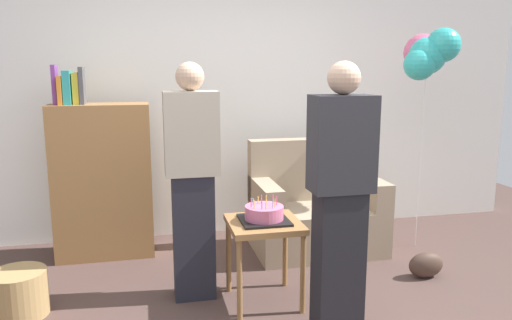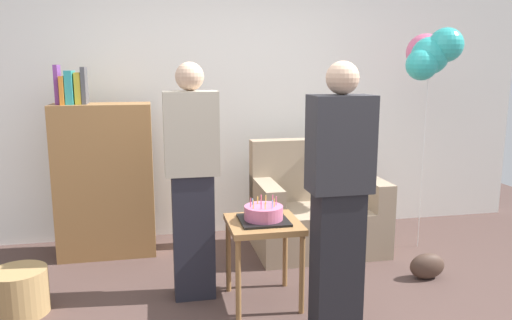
# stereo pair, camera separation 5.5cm
# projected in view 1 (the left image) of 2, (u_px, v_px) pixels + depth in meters

# --- Properties ---
(wall_back) EXTENTS (6.00, 0.10, 2.70)m
(wall_back) POSITION_uv_depth(u_px,v_px,m) (230.00, 93.00, 4.69)
(wall_back) COLOR silver
(wall_back) RESTS_ON ground_plane
(couch) EXTENTS (1.10, 0.70, 0.96)m
(couch) POSITION_uv_depth(u_px,v_px,m) (315.00, 211.00, 4.35)
(couch) COLOR gray
(couch) RESTS_ON ground_plane
(bookshelf) EXTENTS (0.80, 0.36, 1.61)m
(bookshelf) POSITION_uv_depth(u_px,v_px,m) (102.00, 179.00, 4.13)
(bookshelf) COLOR olive
(bookshelf) RESTS_ON ground_plane
(side_table) EXTENTS (0.48, 0.48, 0.58)m
(side_table) POSITION_uv_depth(u_px,v_px,m) (264.00, 234.00, 3.31)
(side_table) COLOR olive
(side_table) RESTS_ON ground_plane
(birthday_cake) EXTENTS (0.32, 0.32, 0.17)m
(birthday_cake) POSITION_uv_depth(u_px,v_px,m) (264.00, 214.00, 3.28)
(birthday_cake) COLOR black
(birthday_cake) RESTS_ON side_table
(person_blowing_candles) EXTENTS (0.36, 0.22, 1.63)m
(person_blowing_candles) POSITION_uv_depth(u_px,v_px,m) (192.00, 181.00, 3.33)
(person_blowing_candles) COLOR #23232D
(person_blowing_candles) RESTS_ON ground_plane
(person_holding_cake) EXTENTS (0.36, 0.22, 1.63)m
(person_holding_cake) POSITION_uv_depth(u_px,v_px,m) (340.00, 199.00, 2.88)
(person_holding_cake) COLOR black
(person_holding_cake) RESTS_ON ground_plane
(wicker_basket) EXTENTS (0.36, 0.36, 0.30)m
(wicker_basket) POSITION_uv_depth(u_px,v_px,m) (19.00, 294.00, 3.18)
(wicker_basket) COLOR #A88451
(wicker_basket) RESTS_ON ground_plane
(handbag) EXTENTS (0.28, 0.14, 0.20)m
(handbag) POSITION_uv_depth(u_px,v_px,m) (426.00, 265.00, 3.77)
(handbag) COLOR #473328
(handbag) RESTS_ON ground_plane
(balloon_bunch) EXTENTS (0.47, 0.47, 1.92)m
(balloon_bunch) POSITION_uv_depth(u_px,v_px,m) (428.00, 54.00, 4.14)
(balloon_bunch) COLOR silver
(balloon_bunch) RESTS_ON ground_plane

